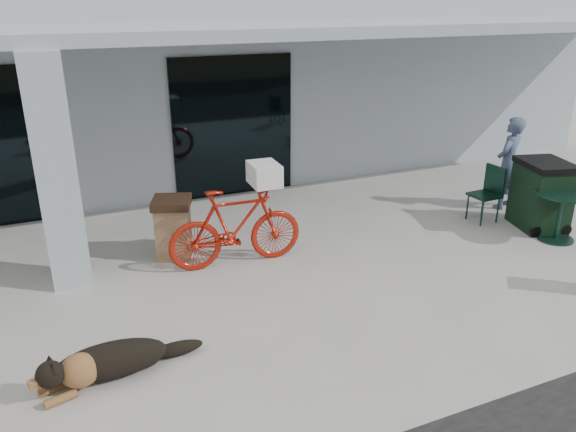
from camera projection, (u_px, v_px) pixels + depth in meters
name	position (u px, v px, depth m)	size (l,w,h in m)	color
ground	(226.00, 343.00, 6.44)	(80.00, 80.00, 0.00)	#B8B5AE
building	(109.00, 65.00, 12.86)	(22.00, 7.00, 4.50)	#9DABB2
storefront_glass_right	(233.00, 127.00, 10.86)	(2.40, 0.06, 2.70)	black
column	(56.00, 175.00, 7.27)	(0.50, 0.50, 3.12)	#9DABB2
overhang	(143.00, 33.00, 8.33)	(22.00, 2.80, 0.18)	#9DABB2
bicycle	(236.00, 227.00, 8.13)	(0.56, 1.98, 1.19)	#AF1E0E
laundry_basket	(264.00, 174.00, 8.00)	(0.53, 0.40, 0.32)	white
dog	(112.00, 358.00, 5.81)	(1.32, 0.44, 0.44)	black
cafe_table_far	(559.00, 217.00, 9.03)	(0.86, 0.86, 0.81)	#102F23
cafe_chair_far_b	(484.00, 195.00, 9.77)	(0.44, 0.49, 0.98)	#102F23
person	(508.00, 163.00, 10.30)	(0.62, 0.41, 1.71)	#465677
cup_on_table	(563.00, 186.00, 9.02)	(0.08, 0.08, 0.11)	white
trash_receptacle	(173.00, 228.00, 8.43)	(0.55, 0.55, 0.94)	#886646
wheeled_bin	(541.00, 195.00, 9.48)	(0.72, 0.92, 1.17)	black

